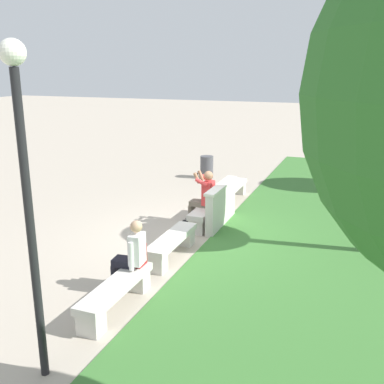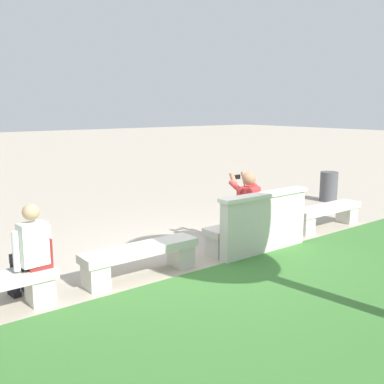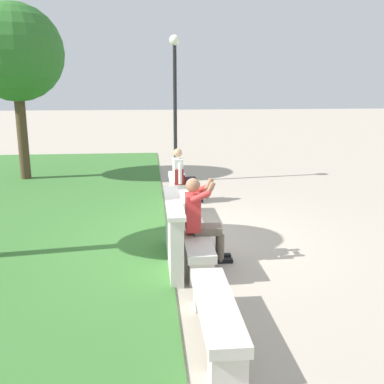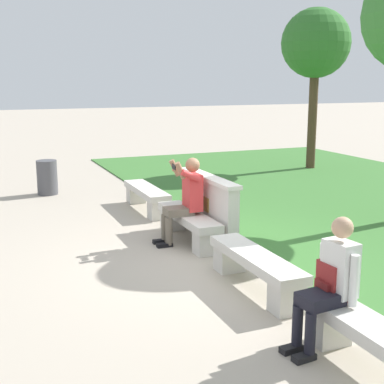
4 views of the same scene
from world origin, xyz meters
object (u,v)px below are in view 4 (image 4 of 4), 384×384
Objects in this scene: trash_bin at (47,177)px; bench_mid at (256,266)px; tree_right_background at (316,45)px; bench_near at (188,222)px; backpack at (332,281)px; bench_far at (381,348)px; bench_main at (146,195)px; person_distant at (331,280)px; person_photographer at (185,196)px.

bench_mid is at bearing 13.46° from trash_bin.
bench_mid is 9.71m from tree_right_background.
bench_near is 3.59m from backpack.
tree_right_background is at bearing 95.21° from trash_bin.
bench_far is 0.78m from backpack.
bench_main is 1.00× the size of bench_mid.
backpack is at bearing -33.70° from tree_right_background.
person_distant reaches higher than bench_mid.
bench_near is 2.14m from bench_mid.
backpack is at bearing 179.14° from bench_far.
person_photographer is at bearing -177.85° from bench_mid.
person_photographer is (-2.07, -0.08, 0.44)m from bench_mid.
bench_main is 1.33× the size of person_photographer.
bench_near is at bearing 178.96° from person_distant.
trash_bin reaches higher than bench_main.
bench_near and bench_mid have the same top height.
trash_bin is (-8.66, -1.56, 0.08)m from bench_far.
bench_mid is at bearing 180.00° from bench_far.
tree_right_background is (-9.32, 5.76, 3.09)m from bench_far.
bench_near is at bearing 0.00° from bench_main.
bench_mid is at bearing -179.58° from backpack.
tree_right_background is (-8.69, 5.83, 2.71)m from person_distant.
backpack is (1.44, 0.01, 0.33)m from bench_mid.
backpack reaches higher than bench_far.
bench_near is 3.67m from person_distant.
bench_mid is 2.14m from bench_far.
bench_main is 4.11× the size of backpack.
bench_mid and bench_far have the same top height.
bench_main and bench_mid have the same top height.
person_distant is 0.12m from backpack.
backpack is (-0.07, 0.08, -0.05)m from person_distant.
person_distant reaches higher than backpack.
bench_far is at bearing -0.86° from backpack.
bench_main is 1.00× the size of bench_far.
bench_main is 2.72m from trash_bin.
person_photographer reaches higher than bench_main.
backpack reaches higher than bench_main.
bench_main is 0.40× the size of tree_right_background.
person_photographer is 3.51m from backpack.
bench_near is (2.14, 0.00, 0.00)m from bench_main.
person_photographer is (-4.21, -0.08, 0.44)m from bench_far.
person_distant is at bearing -2.50° from bench_mid.
backpack is at bearing 0.42° from bench_mid.
tree_right_background is (-2.90, 5.76, 3.09)m from bench_main.
person_photographer reaches higher than trash_bin.
trash_bin is at bearing -169.79° from bench_far.
tree_right_background is at bearing 148.29° from bench_far.
backpack is 8.11m from trash_bin.
person_photographer is 8.20m from tree_right_background.
backpack is at bearing 1.44° from person_photographer.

